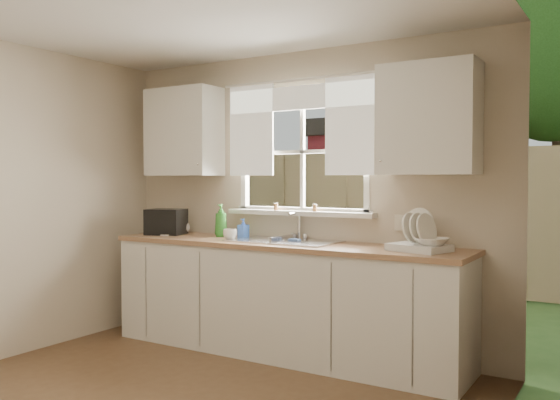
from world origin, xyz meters
The scene contains 19 objects.
room_walls centered at (0.00, -0.07, 1.24)m, with size 3.62×4.02×2.50m.
window centered at (0.00, 2.00, 1.49)m, with size 1.38×0.16×1.06m.
curtains centered at (0.00, 1.95, 1.93)m, with size 1.50×0.03×0.81m.
base_cabinets centered at (0.00, 1.68, 0.43)m, with size 3.00×0.62×0.87m, color silver.
countertop centered at (0.00, 1.68, 0.89)m, with size 3.04×0.65×0.04m, color #986E4C.
upper_cabinet_left centered at (-1.15, 1.82, 1.85)m, with size 0.70×0.33×0.80m, color silver.
upper_cabinet_right centered at (1.15, 1.82, 1.85)m, with size 0.70×0.33×0.80m, color silver.
wall_outlet centered at (0.88, 1.99, 1.08)m, with size 0.08×0.01×0.12m, color beige.
sill_jars centered at (-0.03, 1.94, 1.18)m, with size 0.42×0.04×0.06m.
backyard centered at (0.58, 8.42, 3.46)m, with size 20.00×10.00×6.13m.
sink centered at (0.00, 1.71, 0.84)m, with size 0.88×0.52×0.40m.
dish_rack centered at (1.14, 1.67, 0.98)m, with size 0.45×0.38×0.30m.
bowl centered at (1.25, 1.63, 0.99)m, with size 0.21×0.21×0.05m, color silver.
soap_bottle_a centered at (-0.69, 1.77, 1.05)m, with size 0.11×0.11×0.29m, color #2F812A.
soap_bottle_b centered at (-0.46, 1.79, 0.99)m, with size 0.08×0.08×0.17m, color blue.
soap_bottle_c centered at (-1.18, 1.84, 1.00)m, with size 0.13×0.13×0.17m, color beige.
saucer centered at (-1.18, 1.63, 0.92)m, with size 0.15×0.15×0.01m, color beige.
cup centered at (-0.46, 1.60, 0.96)m, with size 0.11×0.11×0.09m, color silver.
black_appliance centered at (-1.25, 1.68, 1.03)m, with size 0.32×0.28×0.23m, color black.
Camera 1 is at (2.48, -2.39, 1.42)m, focal length 38.00 mm.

